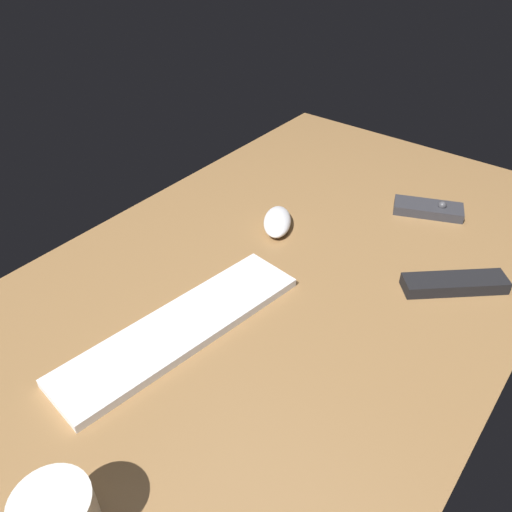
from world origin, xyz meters
The scene contains 5 objects.
desk centered at (0.00, 0.00, 1.00)cm, with size 140.00×84.00×2.00cm, color olive.
keyboard centered at (-23.87, 4.89, 2.79)cm, with size 45.33×11.39×1.57cm, color white.
computer_mouse centered at (11.54, 10.44, 3.61)cm, with size 11.71×5.83×3.22cm, color silver.
media_remote centered at (37.33, -12.92, 3.09)cm, with size 11.33×16.15×3.35cm.
tv_remote centered at (15.13, -27.35, 3.20)cm, with size 19.09×5.00×2.41cm, color black.
Camera 1 is at (-66.24, -43.95, 65.37)cm, focal length 36.89 mm.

